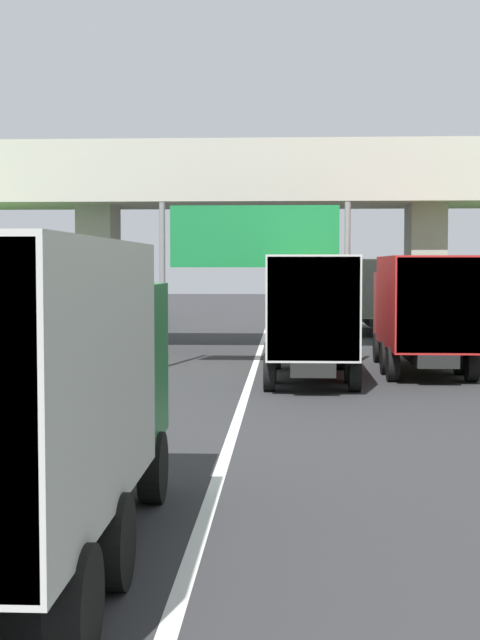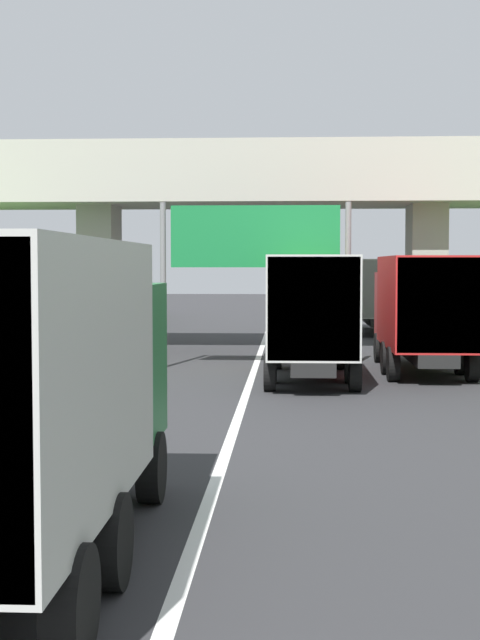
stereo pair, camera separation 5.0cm
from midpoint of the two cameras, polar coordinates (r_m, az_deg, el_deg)
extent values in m
cube|color=white|center=(28.94, 0.94, -2.97)|extent=(0.20, 93.79, 0.01)
cube|color=#ADA89E|center=(35.59, 1.35, 7.82)|extent=(40.00, 4.80, 1.10)
cube|color=#ADA89E|center=(33.49, 1.24, 10.00)|extent=(40.00, 0.36, 1.10)
cube|color=#ADA89E|center=(37.90, 1.46, 9.22)|extent=(40.00, 0.36, 1.10)
cube|color=#9F9A91|center=(36.19, -8.42, 2.56)|extent=(1.30, 2.20, 5.41)
cube|color=#9F9A91|center=(35.83, 11.21, 2.52)|extent=(1.30, 2.20, 5.41)
cylinder|color=slate|center=(29.31, -4.61, 2.10)|extent=(0.18, 0.18, 5.11)
cylinder|color=slate|center=(29.10, 6.59, 2.08)|extent=(0.18, 0.18, 5.11)
cube|color=#167238|center=(29.07, 0.97, 5.07)|extent=(5.20, 0.12, 1.90)
cube|color=white|center=(29.06, 0.97, 5.07)|extent=(4.89, 0.01, 1.67)
cube|color=black|center=(26.30, 4.32, -2.18)|extent=(1.10, 7.30, 0.36)
cube|color=gold|center=(28.81, 4.22, 0.76)|extent=(2.10, 2.10, 2.10)
cube|color=#2D3842|center=(29.82, 4.18, 1.42)|extent=(1.89, 0.06, 0.90)
cube|color=#B7B7B2|center=(25.15, 4.39, 0.95)|extent=(2.30, 5.20, 2.60)
cube|color=gray|center=(22.58, 4.54, 0.67)|extent=(2.21, 0.04, 2.50)
cylinder|color=black|center=(28.90, 2.28, -2.03)|extent=(0.30, 0.96, 0.96)
cylinder|color=black|center=(28.94, 6.13, -2.04)|extent=(0.30, 0.96, 0.96)
cylinder|color=black|center=(23.85, 1.88, -3.18)|extent=(0.30, 0.96, 0.96)
cylinder|color=black|center=(23.91, 7.02, -3.19)|extent=(0.30, 0.96, 0.96)
cylinder|color=black|center=(25.53, 1.96, -2.74)|extent=(0.30, 0.96, 0.96)
cylinder|color=black|center=(25.58, 6.76, -2.75)|extent=(0.30, 0.96, 0.96)
cube|color=black|center=(10.54, -12.68, -10.67)|extent=(1.10, 7.30, 0.36)
cube|color=#236B38|center=(12.82, -9.59, -2.55)|extent=(2.10, 2.10, 2.10)
cube|color=#2D3842|center=(13.78, -8.68, -0.87)|extent=(1.89, 0.06, 0.90)
cylinder|color=black|center=(13.28, -13.67, -8.55)|extent=(0.30, 0.96, 0.96)
cylinder|color=black|center=(12.86, -5.26, -8.86)|extent=(0.30, 0.96, 0.96)
cylinder|color=black|center=(8.03, -9.99, -16.49)|extent=(0.30, 0.96, 0.96)
cylinder|color=black|center=(9.60, -7.66, -13.12)|extent=(0.30, 0.96, 0.96)
cube|color=black|center=(28.71, 10.88, -1.76)|extent=(1.10, 7.30, 0.36)
cube|color=red|center=(31.21, 10.26, 0.91)|extent=(2.10, 2.10, 2.10)
cube|color=#2D3842|center=(32.21, 10.03, 1.53)|extent=(1.89, 0.06, 0.90)
cube|color=red|center=(27.58, 11.21, 1.11)|extent=(2.30, 5.20, 2.60)
cube|color=maroon|center=(25.03, 12.04, 0.87)|extent=(2.21, 0.04, 2.50)
cylinder|color=black|center=(31.19, 8.46, -1.67)|extent=(0.30, 0.96, 0.96)
cylinder|color=black|center=(31.43, 11.98, -1.66)|extent=(0.30, 0.96, 0.96)
cylinder|color=black|center=(26.15, 9.29, -2.64)|extent=(0.30, 0.96, 0.96)
cylinder|color=black|center=(26.47, 13.90, -2.62)|extent=(0.30, 0.96, 0.96)
cylinder|color=black|center=(27.82, 8.91, -2.28)|extent=(0.30, 0.96, 0.96)
cylinder|color=black|center=(28.12, 13.26, -2.27)|extent=(0.30, 0.96, 0.96)
cube|color=black|center=(44.89, 8.25, 0.10)|extent=(1.10, 7.30, 0.36)
cube|color=#B2B5B7|center=(47.43, 7.98, 1.76)|extent=(2.10, 2.10, 2.10)
cube|color=#2D3842|center=(48.44, 7.88, 2.15)|extent=(1.89, 0.06, 0.90)
cube|color=#B7B7B2|center=(43.79, 8.39, 1.95)|extent=(2.30, 5.20, 2.60)
cube|color=gray|center=(41.22, 8.72, 1.86)|extent=(2.21, 0.04, 2.50)
cylinder|color=black|center=(47.42, 6.80, 0.06)|extent=(0.30, 0.96, 0.96)
cylinder|color=black|center=(47.58, 9.13, 0.06)|extent=(0.30, 0.96, 0.96)
cylinder|color=black|center=(42.35, 7.11, -0.33)|extent=(0.30, 0.96, 0.96)
cylinder|color=black|center=(42.55, 9.99, -0.34)|extent=(0.30, 0.96, 0.96)
cylinder|color=black|center=(44.03, 6.96, -0.19)|extent=(0.30, 0.96, 0.96)
cylinder|color=black|center=(44.23, 9.72, -0.20)|extent=(0.30, 0.96, 0.96)
camera|label=1|loc=(0.03, -89.93, 0.00)|focal=52.96mm
camera|label=2|loc=(0.03, 90.07, 0.00)|focal=52.96mm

